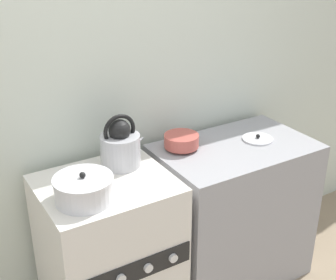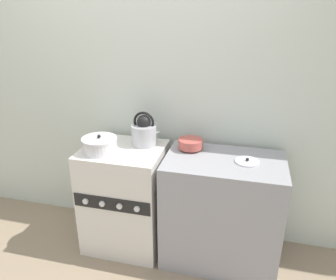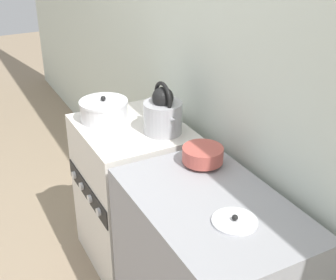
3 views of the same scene
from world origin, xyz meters
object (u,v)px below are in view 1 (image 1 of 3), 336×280
Objects in this scene: stove at (110,257)px; kettle at (121,146)px; enamel_bowl at (181,141)px; cooking_pot at (84,189)px; loose_pot_lid at (258,139)px.

kettle is at bearing 39.81° from stove.
kettle reaches higher than enamel_bowl.
cooking_pot is 1.51× the size of loose_pot_lid.
enamel_bowl is (0.37, 0.01, -0.07)m from kettle.
loose_pot_lid is (0.81, -0.11, -0.11)m from kettle.
loose_pot_lid is at bearing -15.97° from enamel_bowl.
loose_pot_lid is (1.10, 0.11, -0.06)m from cooking_pot.
cooking_pot is (-0.29, -0.22, -0.05)m from kettle.
stove is 0.53m from cooking_pot.
kettle is at bearing -177.72° from enamel_bowl.
stove is 1.05m from loose_pot_lid.
cooking_pot is 1.40× the size of enamel_bowl.
enamel_bowl is 0.46m from loose_pot_lid.
kettle is 1.04× the size of cooking_pot.
kettle is 1.45× the size of enamel_bowl.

